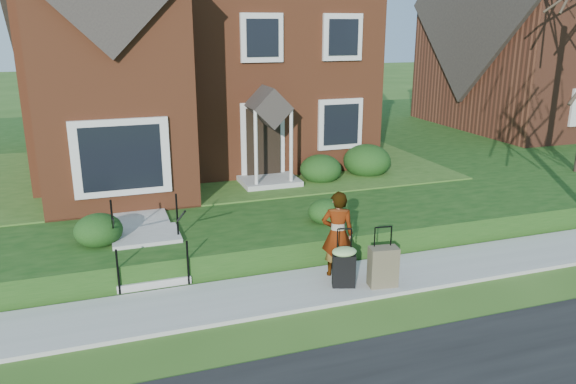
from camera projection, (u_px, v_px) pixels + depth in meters
name	position (u px, v px, depth m)	size (l,w,h in m)	color
ground	(293.00, 292.00, 10.79)	(120.00, 120.00, 0.00)	#2D5119
sidewalk	(293.00, 290.00, 10.78)	(60.00, 1.60, 0.08)	#9E9B93
terrace	(296.00, 149.00, 21.83)	(44.00, 20.00, 0.60)	#15390F
walkway	(136.00, 200.00, 14.36)	(1.20, 6.00, 0.06)	#9E9B93
main_house	(187.00, 14.00, 17.93)	(10.40, 10.20, 9.40)	brown
neighbour_house	(557.00, 17.00, 24.24)	(9.40, 8.00, 9.20)	brown
front_steps	(149.00, 251.00, 11.55)	(1.40, 2.02, 1.50)	#9E9B93
foundation_shrubs	(261.00, 176.00, 15.11)	(9.75, 4.71, 1.00)	black
woman	(337.00, 234.00, 11.12)	(0.64, 0.42, 1.76)	#999999
suitcase_black	(344.00, 264.00, 10.75)	(0.58, 0.53, 1.17)	black
suitcase_olive	(383.00, 267.00, 10.79)	(0.59, 0.38, 1.19)	brown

